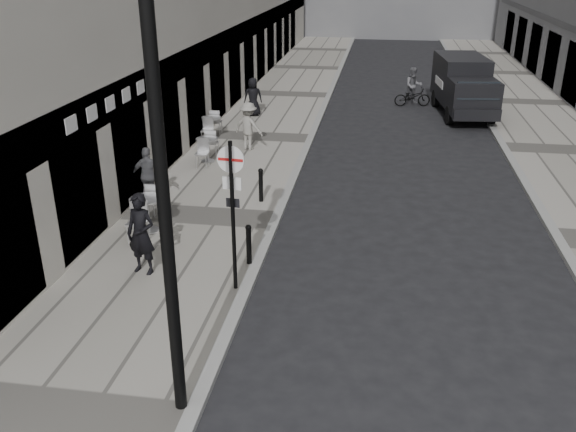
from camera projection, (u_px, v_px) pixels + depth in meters
name	position (u px, v px, depth m)	size (l,w,h in m)	color
sidewalk	(257.00, 138.00, 23.02)	(4.00, 60.00, 0.12)	gray
far_sidewalk	(563.00, 151.00, 21.48)	(4.00, 60.00, 0.12)	gray
walking_man	(141.00, 234.00, 12.85)	(0.66, 0.43, 1.80)	black
sign_post	(232.00, 197.00, 11.77)	(0.54, 0.12, 3.13)	black
lamppost	(160.00, 162.00, 7.74)	(0.32, 0.32, 7.02)	black
bollard_near	(249.00, 246.00, 13.39)	(0.12, 0.12, 0.87)	black
bollard_far	(261.00, 186.00, 16.78)	(0.12, 0.12, 0.89)	black
panel_van	(463.00, 83.00, 26.06)	(2.42, 5.26, 2.40)	black
cyclist	(413.00, 91.00, 27.74)	(1.70, 0.84, 1.76)	black
pedestrian_a	(149.00, 175.00, 16.57)	(0.93, 0.39, 1.58)	#56565A
pedestrian_b	(249.00, 126.00, 21.12)	(1.07, 0.62, 1.66)	gray
pedestrian_c	(253.00, 97.00, 25.60)	(0.78, 0.51, 1.59)	black
cafe_table_near	(207.00, 148.00, 20.02)	(0.72, 1.62, 0.92)	silver
cafe_table_mid	(212.00, 126.00, 22.51)	(0.73, 1.65, 0.94)	silver
cafe_table_far	(148.00, 211.00, 14.95)	(0.80, 1.81, 1.03)	silver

